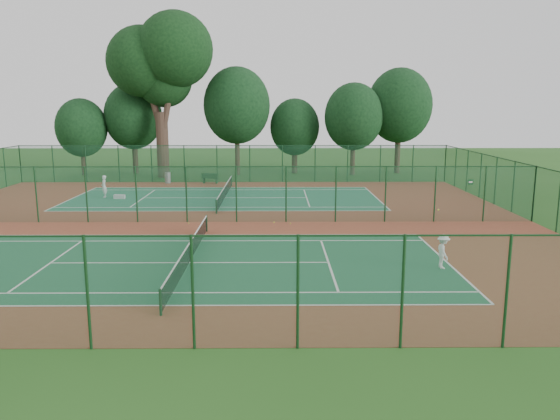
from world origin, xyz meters
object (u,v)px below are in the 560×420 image
object	(u,v)px
kit_bag	(119,197)
big_tree	(161,61)
trash_bin	(168,178)
player_near	(443,251)
bench	(210,178)
player_far	(104,187)

from	to	relation	value
kit_bag	big_tree	size ratio (longest dim) A/B	0.05
trash_bin	kit_bag	xyz separation A→B (m)	(-2.07, -8.73, -0.35)
player_near	trash_bin	size ratio (longest dim) A/B	1.51
trash_bin	kit_bag	size ratio (longest dim) A/B	1.19
trash_bin	big_tree	distance (m)	11.89
player_near	bench	bearing A→B (deg)	26.16
player_far	bench	size ratio (longest dim) A/B	1.09
player_near	big_tree	bearing A→B (deg)	29.89
bench	kit_bag	xyz separation A→B (m)	(-6.05, -8.43, -0.33)
kit_bag	big_tree	xyz separation A→B (m)	(0.93, 13.30, 11.26)
bench	big_tree	xyz separation A→B (m)	(-5.13, 4.88, 10.93)
player_far	player_near	bearing A→B (deg)	36.28
player_far	big_tree	size ratio (longest dim) A/B	0.11
player_near	player_far	distance (m)	28.29
bench	trash_bin	bearing A→B (deg)	-171.72
player_near	trash_bin	xyz separation A→B (m)	(-17.49, 27.33, -0.27)
bench	kit_bag	size ratio (longest dim) A/B	1.89
player_far	kit_bag	bearing A→B (deg)	57.94
bench	big_tree	bearing A→B (deg)	149.05
player_far	kit_bag	distance (m)	1.57
player_far	big_tree	bearing A→B (deg)	158.86
player_near	kit_bag	xyz separation A→B (m)	(-19.57, 18.60, -0.62)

